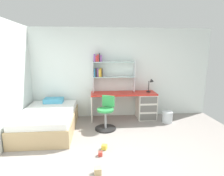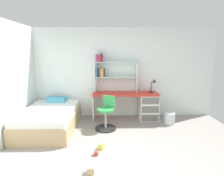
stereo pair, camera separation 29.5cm
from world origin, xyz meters
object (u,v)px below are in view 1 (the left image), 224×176
(waste_bin, at_px, (167,117))
(toy_block_red_1, at_px, (100,154))
(swivel_chair, at_px, (106,116))
(toy_block_natural_2, at_px, (98,171))
(desk_lamp, at_px, (151,83))
(desk, at_px, (140,104))
(bed_platform, at_px, (48,120))
(toy_block_yellow_0, at_px, (104,147))
(bookshelf_hutch, at_px, (107,70))

(waste_bin, relative_size, toy_block_red_1, 3.93)
(swivel_chair, height_order, toy_block_natural_2, swivel_chair)
(desk_lamp, height_order, toy_block_natural_2, desk_lamp)
(desk, bearing_deg, bed_platform, -165.11)
(desk, bearing_deg, swivel_chair, -147.22)
(desk_lamp, distance_m, toy_block_yellow_0, 2.35)
(waste_bin, bearing_deg, bookshelf_hutch, 161.58)
(swivel_chair, xyz_separation_m, bed_platform, (-1.39, 0.01, -0.06))
(waste_bin, distance_m, toy_block_red_1, 2.36)
(toy_block_red_1, height_order, toy_block_natural_2, toy_block_natural_2)
(swivel_chair, distance_m, toy_block_yellow_0, 1.03)
(bookshelf_hutch, height_order, toy_block_natural_2, bookshelf_hutch)
(swivel_chair, distance_m, waste_bin, 1.70)
(desk_lamp, relative_size, toy_block_yellow_0, 4.01)
(toy_block_yellow_0, xyz_separation_m, toy_block_red_1, (-0.08, -0.22, -0.01))
(waste_bin, bearing_deg, toy_block_natural_2, -133.46)
(waste_bin, distance_m, toy_block_natural_2, 2.74)
(toy_block_natural_2, bearing_deg, bookshelf_hutch, 83.09)
(swivel_chair, bearing_deg, desk, 32.78)
(bookshelf_hutch, bearing_deg, desk_lamp, -7.34)
(desk_lamp, distance_m, toy_block_red_1, 2.56)
(swivel_chair, distance_m, toy_block_natural_2, 1.75)
(waste_bin, bearing_deg, bed_platform, -175.04)
(bed_platform, bearing_deg, bookshelf_hutch, 28.32)
(waste_bin, bearing_deg, desk, 150.84)
(desk, distance_m, bed_platform, 2.48)
(desk_lamp, bearing_deg, toy_block_yellow_0, -130.49)
(bed_platform, xyz_separation_m, waste_bin, (3.05, 0.26, -0.11))
(bookshelf_hutch, height_order, swivel_chair, bookshelf_hutch)
(desk, relative_size, toy_block_yellow_0, 18.85)
(swivel_chair, relative_size, toy_block_yellow_0, 8.46)
(bed_platform, bearing_deg, desk, 14.89)
(desk_lamp, bearing_deg, toy_block_red_1, -128.48)
(swivel_chair, xyz_separation_m, waste_bin, (1.66, 0.27, -0.17))
(desk, bearing_deg, toy_block_natural_2, -117.40)
(desk_lamp, xyz_separation_m, swivel_chair, (-1.30, -0.64, -0.69))
(bookshelf_hutch, relative_size, toy_block_yellow_0, 12.34)
(swivel_chair, bearing_deg, toy_block_natural_2, -97.38)
(bookshelf_hutch, xyz_separation_m, swivel_chair, (-0.08, -0.80, -1.06))
(desk, height_order, desk_lamp, desk_lamp)
(toy_block_red_1, bearing_deg, bookshelf_hutch, 82.82)
(bookshelf_hutch, height_order, toy_block_red_1, bookshelf_hutch)
(bed_platform, relative_size, waste_bin, 6.23)
(toy_block_natural_2, bearing_deg, desk, 62.60)
(desk, distance_m, toy_block_natural_2, 2.68)
(toy_block_red_1, bearing_deg, toy_block_yellow_0, 69.78)
(bookshelf_hutch, xyz_separation_m, desk_lamp, (1.22, -0.16, -0.38))
(bed_platform, bearing_deg, desk_lamp, 13.28)
(toy_block_yellow_0, relative_size, toy_block_red_1, 1.27)
(toy_block_yellow_0, distance_m, toy_block_red_1, 0.24)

